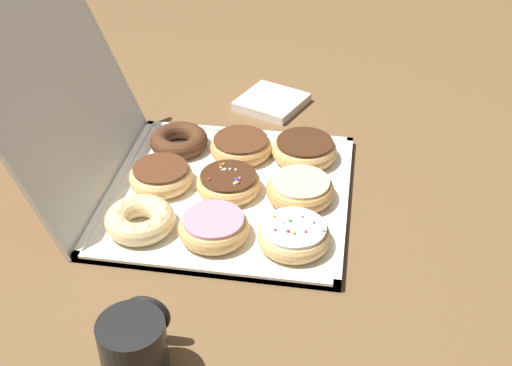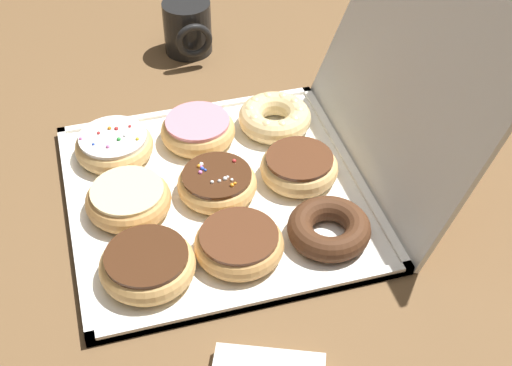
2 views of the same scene
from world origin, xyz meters
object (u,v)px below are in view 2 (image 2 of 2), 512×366
glazed_ring_donut_1 (128,200)px  sprinkle_donut_4 (214,183)px  sprinkle_donut_0 (114,145)px  coffee_mug (188,27)px  chocolate_frosted_donut_2 (147,264)px  pink_frosted_donut_3 (201,129)px  chocolate_frosted_donut_7 (298,165)px  chocolate_frosted_donut_5 (243,243)px  chocolate_cake_ring_donut_8 (329,228)px  donut_box (218,195)px  cruller_donut_6 (275,117)px

glazed_ring_donut_1 → sprinkle_donut_4: bearing=91.4°
sprinkle_donut_0 → coffee_mug: bearing=148.0°
chocolate_frosted_donut_2 → pink_frosted_donut_3: (-0.25, 0.12, -0.00)m
chocolate_frosted_donut_7 → coffee_mug: 0.40m
glazed_ring_donut_1 → coffee_mug: bearing=157.2°
glazed_ring_donut_1 → chocolate_frosted_donut_5: (0.12, 0.13, -0.00)m
coffee_mug → pink_frosted_donut_3: bearing=-7.9°
chocolate_frosted_donut_5 → coffee_mug: size_ratio=1.11×
chocolate_frosted_donut_5 → chocolate_frosted_donut_7: 0.17m
chocolate_frosted_donut_2 → chocolate_frosted_donut_5: (-0.00, 0.12, -0.00)m
glazed_ring_donut_1 → chocolate_cake_ring_donut_8: (0.12, 0.25, -0.00)m
chocolate_frosted_donut_7 → sprinkle_donut_0: bearing=-115.3°
glazed_ring_donut_1 → chocolate_frosted_donut_2: size_ratio=0.97×
donut_box → chocolate_frosted_donut_5: size_ratio=3.55×
chocolate_frosted_donut_5 → cruller_donut_6: cruller_donut_6 is taller
glazed_ring_donut_1 → sprinkle_donut_4: size_ratio=1.05×
sprinkle_donut_0 → chocolate_frosted_donut_2: (0.25, 0.01, 0.00)m
sprinkle_donut_0 → chocolate_frosted_donut_2: size_ratio=0.96×
pink_frosted_donut_3 → chocolate_cake_ring_donut_8: bearing=25.2°
chocolate_frosted_donut_2 → pink_frosted_donut_3: 0.28m
coffee_mug → glazed_ring_donut_1: bearing=-22.8°
chocolate_frosted_donut_2 → pink_frosted_donut_3: same height
glazed_ring_donut_1 → coffee_mug: (-0.40, 0.17, 0.02)m
sprinkle_donut_4 → donut_box: bearing=79.5°
donut_box → sprinkle_donut_4: (-0.00, -0.00, 0.02)m
cruller_donut_6 → chocolate_frosted_donut_7: size_ratio=1.01×
sprinkle_donut_0 → glazed_ring_donut_1: sprinkle_donut_0 is taller
chocolate_frosted_donut_2 → donut_box: bearing=136.4°
glazed_ring_donut_1 → cruller_donut_6: bearing=116.9°
pink_frosted_donut_3 → chocolate_cake_ring_donut_8: pink_frosted_donut_3 is taller
donut_box → coffee_mug: bearing=173.9°
sprinkle_donut_0 → cruller_donut_6: (-0.00, 0.25, 0.00)m
chocolate_frosted_donut_5 → chocolate_frosted_donut_7: size_ratio=1.04×
sprinkle_donut_4 → coffee_mug: size_ratio=1.07×
coffee_mug → chocolate_frosted_donut_2: bearing=-17.3°
cruller_donut_6 → coffee_mug: 0.28m
cruller_donut_6 → chocolate_cake_ring_donut_8: (0.25, -0.00, -0.00)m
chocolate_frosted_donut_7 → chocolate_frosted_donut_2: bearing=-61.5°
glazed_ring_donut_1 → cruller_donut_6: (-0.12, 0.25, 0.00)m
chocolate_frosted_donut_2 → sprinkle_donut_4: size_ratio=1.08×
pink_frosted_donut_3 → sprinkle_donut_4: (0.12, -0.01, -0.00)m
glazed_ring_donut_1 → sprinkle_donut_0: bearing=-178.6°
chocolate_frosted_donut_5 → donut_box: bearing=-177.7°
chocolate_frosted_donut_5 → chocolate_cake_ring_donut_8: 0.12m
chocolate_frosted_donut_7 → coffee_mug: bearing=-168.6°
sprinkle_donut_4 → chocolate_frosted_donut_7: (-0.00, 0.13, 0.00)m
donut_box → pink_frosted_donut_3: 0.13m
pink_frosted_donut_3 → cruller_donut_6: cruller_donut_6 is taller
chocolate_frosted_donut_2 → sprinkle_donut_4: same height
chocolate_frosted_donut_2 → cruller_donut_6: same height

